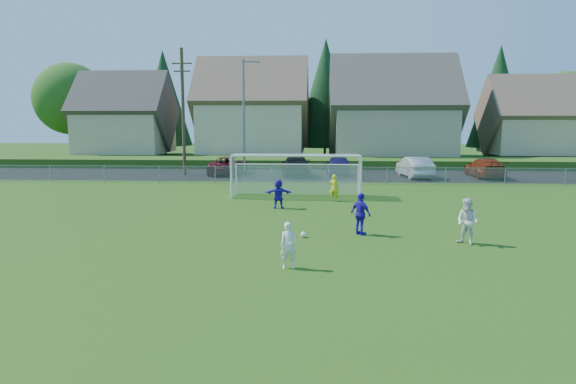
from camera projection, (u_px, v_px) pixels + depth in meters
The scene contains 20 objects.
ground at pixel (271, 283), 14.16m from camera, with size 160.00×160.00×0.00m, color #193D0C.
asphalt_lot at pixel (303, 175), 41.33m from camera, with size 60.00×60.00×0.00m, color black.
grass_embankment at pixel (305, 162), 48.69m from camera, with size 70.00×6.00×0.80m, color #1E420F.
soccer_ball at pixel (303, 235), 19.58m from camera, with size 0.22×0.22×0.22m, color white.
player_white_a at pixel (289, 245), 15.46m from camera, with size 0.52×0.34×1.42m, color white.
player_white_b at pixel (467, 222), 18.38m from camera, with size 0.82×0.64×1.68m, color white.
player_blue_a at pixel (361, 214), 19.94m from camera, with size 0.97×0.40×1.65m, color #2913B8.
player_blue_b at pixel (278, 194), 25.89m from camera, with size 1.37×0.44×1.48m, color #2913B8.
goalkeeper at pixel (334, 188), 28.11m from camera, with size 0.54×0.36×1.49m, color yellow.
car_c at pixel (228, 166), 41.71m from camera, with size 2.38×5.17×1.44m, color #560919.
car_d at pixel (296, 166), 40.86m from camera, with size 2.16×5.31×1.54m, color black.
car_e at pixel (338, 165), 41.15m from camera, with size 1.87×4.65×1.58m, color #1D1650.
car_f at pixel (415, 167), 39.47m from camera, with size 1.69×4.85×1.60m, color #B7B7B7.
car_g at pixel (485, 168), 39.58m from camera, with size 2.09×5.14×1.49m, color maroon.
soccer_goal at pixel (296, 169), 29.79m from camera, with size 7.42×1.90×2.50m.
chainlink_fence at pixel (300, 175), 35.81m from camera, with size 52.06×0.06×1.20m.
streetlight at pixel (245, 114), 39.43m from camera, with size 1.38×0.18×9.00m.
utility_pole at pixel (183, 111), 40.68m from camera, with size 1.60×0.26×10.00m.
houses_row at pixel (326, 92), 54.96m from camera, with size 53.90×11.45×13.27m.
tree_row at pixel (317, 98), 61.28m from camera, with size 65.98×12.36×13.80m.
Camera 1 is at (1.31, -13.61, 4.49)m, focal length 32.00 mm.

